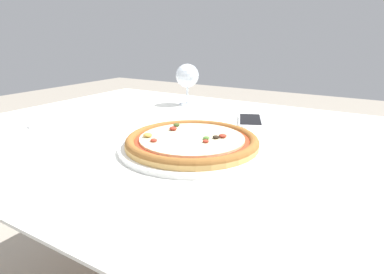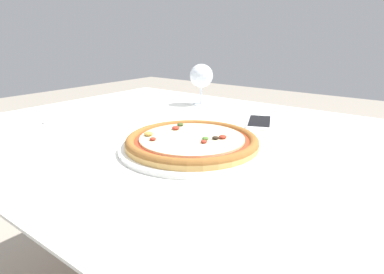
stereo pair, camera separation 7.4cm
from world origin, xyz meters
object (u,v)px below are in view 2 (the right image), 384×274
(dining_table, at_px, (180,160))
(pizza_plate, at_px, (192,142))
(fork, at_px, (67,117))
(wine_glass_far_left, at_px, (201,76))
(cell_phone, at_px, (259,122))

(dining_table, xyz_separation_m, pizza_plate, (0.12, -0.10, 0.10))
(fork, height_order, wine_glass_far_left, wine_glass_far_left)
(fork, height_order, cell_phone, cell_phone)
(pizza_plate, height_order, fork, pizza_plate)
(cell_phone, bearing_deg, fork, -150.11)
(fork, distance_m, wine_glass_far_left, 0.50)
(dining_table, relative_size, pizza_plate, 3.69)
(dining_table, distance_m, wine_glass_far_left, 0.41)
(wine_glass_far_left, relative_size, cell_phone, 0.96)
(pizza_plate, bearing_deg, cell_phone, 84.61)
(dining_table, relative_size, cell_phone, 7.87)
(cell_phone, bearing_deg, wine_glass_far_left, 157.95)
(pizza_plate, distance_m, wine_glass_far_left, 0.51)
(wine_glass_far_left, bearing_deg, pizza_plate, -56.78)
(dining_table, height_order, fork, fork)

